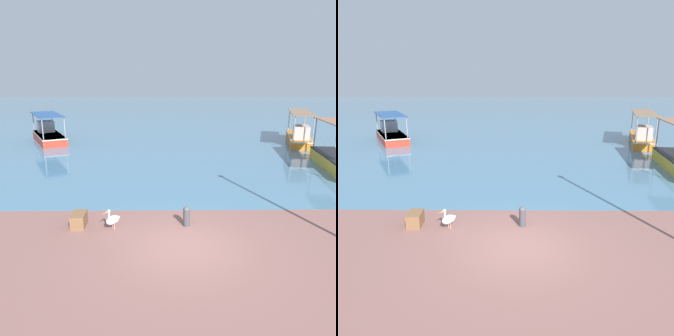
% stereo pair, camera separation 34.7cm
% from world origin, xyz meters
% --- Properties ---
extents(ground, '(120.00, 120.00, 0.00)m').
position_xyz_m(ground, '(0.00, 0.00, 0.00)').
color(ground, '#885A53').
extents(harbor_water, '(110.00, 90.00, 0.00)m').
position_xyz_m(harbor_water, '(0.00, 48.00, 0.00)').
color(harbor_water, teal).
rests_on(harbor_water, ground).
extents(fishing_boat_center, '(3.54, 6.92, 2.59)m').
position_xyz_m(fishing_boat_center, '(10.60, 17.27, 0.64)').
color(fishing_boat_center, orange).
rests_on(fishing_boat_center, harbor_water).
extents(fishing_boat_far_right, '(4.53, 6.27, 2.35)m').
position_xyz_m(fishing_boat_far_right, '(-10.55, 18.58, 0.61)').
color(fishing_boat_far_right, red).
rests_on(fishing_boat_far_right, harbor_water).
extents(pelican, '(0.61, 0.68, 0.80)m').
position_xyz_m(pelican, '(-2.46, 1.28, 0.38)').
color(pelican, '#E0997A').
rests_on(pelican, ground).
extents(mooring_bollard, '(0.25, 0.25, 0.76)m').
position_xyz_m(mooring_bollard, '(0.18, 1.53, 0.40)').
color(mooring_bollard, '#47474C').
rests_on(mooring_bollard, ground).
extents(cargo_crate, '(0.51, 0.83, 0.50)m').
position_xyz_m(cargo_crate, '(-3.73, 1.55, 0.25)').
color(cargo_crate, brown).
rests_on(cargo_crate, ground).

